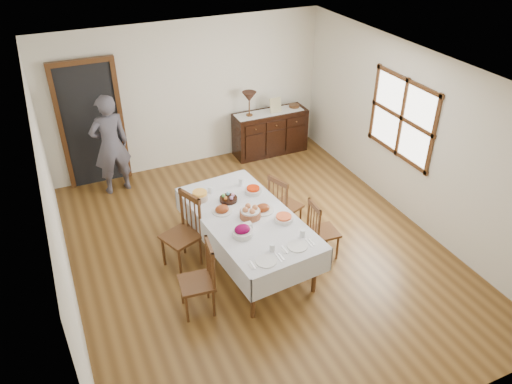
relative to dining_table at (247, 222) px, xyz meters
name	(u,v)px	position (x,y,z in m)	size (l,w,h in m)	color
ground	(259,252)	(0.23, 0.12, -0.67)	(6.00, 6.00, 0.00)	brown
room_shell	(236,138)	(0.09, 0.54, 0.97)	(5.02, 6.02, 2.65)	white
dining_table	(247,222)	(0.00, 0.00, 0.00)	(1.34, 2.33, 0.77)	silver
chair_left_near	(200,278)	(-0.87, -0.60, -0.19)	(0.45, 0.45, 0.97)	#4C2C15
chair_left_far	(184,231)	(-0.78, 0.33, -0.14)	(0.57, 0.57, 1.06)	#4C2C15
chair_right_near	(321,230)	(0.97, -0.30, -0.22)	(0.40, 0.40, 0.90)	#4C2C15
chair_right_far	(283,204)	(0.77, 0.43, -0.19)	(0.51, 0.51, 0.96)	#4C2C15
sideboard	(270,132)	(1.71, 2.84, -0.25)	(1.40, 0.51, 0.84)	black
person	(110,142)	(-1.27, 2.65, 0.24)	(0.57, 0.37, 1.83)	#504D5A
bread_basket	(250,213)	(0.03, -0.04, 0.16)	(0.28, 0.28, 0.17)	brown
egg_basket	(228,199)	(-0.09, 0.44, 0.13)	(0.25, 0.25, 0.11)	black
ham_platter_a	(222,210)	(-0.26, 0.22, 0.12)	(0.27, 0.27, 0.11)	silver
ham_platter_b	(263,209)	(0.24, 0.03, 0.12)	(0.30, 0.30, 0.11)	silver
beet_bowl	(242,231)	(-0.22, -0.36, 0.15)	(0.26, 0.26, 0.15)	silver
carrot_bowl	(253,190)	(0.31, 0.49, 0.13)	(0.24, 0.24, 0.09)	silver
pineapple_bowl	(200,196)	(-0.43, 0.62, 0.16)	(0.21, 0.21, 0.13)	tan
casserole_dish	(284,218)	(0.39, -0.29, 0.13)	(0.25, 0.25, 0.08)	silver
butter_dish	(246,226)	(-0.12, -0.25, 0.13)	(0.15, 0.10, 0.07)	silver
setting_left	(268,256)	(-0.12, -0.89, 0.11)	(0.43, 0.31, 0.10)	silver
setting_right	(299,242)	(0.34, -0.79, 0.11)	(0.43, 0.31, 0.10)	silver
glass_far_a	(210,190)	(-0.24, 0.74, 0.14)	(0.07, 0.07, 0.10)	silver
glass_far_b	(241,182)	(0.23, 0.75, 0.15)	(0.07, 0.07, 0.11)	silver
runner	(269,112)	(1.67, 2.82, 0.17)	(1.30, 0.35, 0.01)	silver
table_lamp	(249,98)	(1.27, 2.83, 0.52)	(0.26, 0.26, 0.46)	brown
picture_frame	(275,105)	(1.78, 2.78, 0.30)	(0.22, 0.08, 0.28)	tan
deco_bowl	(294,106)	(2.21, 2.85, 0.19)	(0.20, 0.20, 0.06)	#4C2C15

